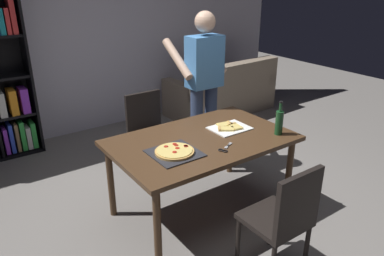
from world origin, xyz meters
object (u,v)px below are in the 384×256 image
Objects in this scene: chair_far_side at (149,128)px; kitchen_scissors at (225,149)px; pepperoni_pizza_on_tray at (175,152)px; couch at (223,94)px; chair_near_camera at (284,216)px; person_serving_pizza at (203,82)px; dining_table at (202,146)px; wine_bottle at (279,122)px.

chair_far_side is 1.29m from kitchen_scissors.
pepperoni_pizza_on_tray is 1.95× the size of kitchen_scissors.
chair_far_side is 4.60× the size of kitchen_scissors.
kitchen_scissors is (-1.88, -2.27, 0.45)m from couch.
chair_near_camera is 1.00× the size of chair_far_side.
dining_table is at bearing -127.50° from person_serving_pizza.
wine_bottle is (-1.28, -2.31, 0.57)m from couch.
dining_table is 1.00m from chair_near_camera.
chair_far_side reaches higher than couch.
wine_bottle is at bearing 46.78° from chair_near_camera.
kitchen_scissors is at bearing -24.17° from pepperoni_pizza_on_tray.
pepperoni_pizza_on_tray is (-0.94, -0.88, -0.23)m from person_serving_pizza.
pepperoni_pizza_on_tray reaches higher than kitchen_scissors.
person_serving_pizza reaches higher than dining_table.
pepperoni_pizza_on_tray is (-0.36, 0.87, 0.25)m from chair_near_camera.
dining_table is 1.76× the size of chair_far_side.
wine_bottle reaches higher than chair_near_camera.
person_serving_pizza reaches higher than pepperoni_pizza_on_tray.
kitchen_scissors is (-0.56, -1.05, -0.24)m from person_serving_pizza.
chair_near_camera is at bearing -90.00° from dining_table.
dining_table is 0.91× the size of person_serving_pizza.
chair_far_side is at bearing 90.00° from chair_near_camera.
chair_far_side is at bearing 159.45° from person_serving_pizza.
person_serving_pizza is (-1.32, -1.22, 0.70)m from couch.
couch is at bearing 42.86° from person_serving_pizza.
pepperoni_pizza_on_tray is at bearing -108.03° from chair_far_side.
couch is 2.98m from kitchen_scissors.
person_serving_pizza is (0.59, 1.75, 0.49)m from chair_near_camera.
wine_bottle reaches higher than kitchen_scissors.
wine_bottle is 0.61m from kitchen_scissors.
wine_bottle is (0.04, -1.09, -0.13)m from person_serving_pizza.
chair_near_camera is 0.74m from kitchen_scissors.
chair_far_side is (0.00, 0.99, -0.17)m from dining_table.
chair_near_camera is (-0.00, -0.99, -0.17)m from dining_table.
chair_far_side is at bearing 71.97° from pepperoni_pizza_on_tray.
dining_table is at bearing 90.00° from chair_near_camera.
kitchen_scissors is (0.03, -0.28, 0.08)m from dining_table.
chair_near_camera is 3.54m from couch.
pepperoni_pizza_on_tray is at bearing 167.96° from wine_bottle.
dining_table is 8.11× the size of kitchen_scissors.
wine_bottle is at bearing -12.04° from pepperoni_pizza_on_tray.
kitchen_scissors is (-0.60, 0.04, -0.11)m from wine_bottle.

